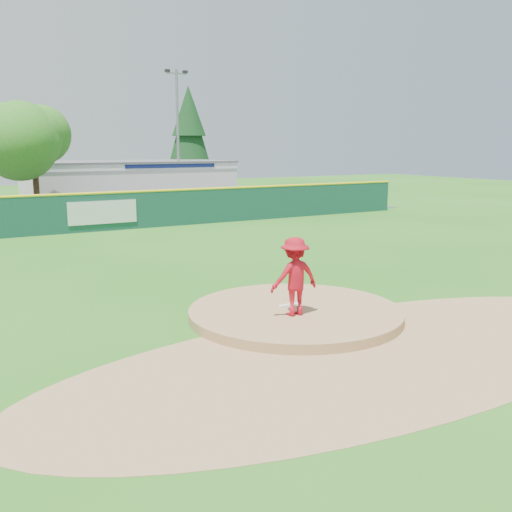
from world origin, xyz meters
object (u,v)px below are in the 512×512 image
van (123,208)px  light_pole_right (178,131)px  deciduous_tree (33,144)px  conifer_tree (189,134)px  pool_building_grp (128,182)px  pitcher (295,276)px

van → light_pole_right: (6.38, 6.28, 4.86)m
deciduous_tree → light_pole_right: size_ratio=0.74×
light_pole_right → conifer_tree: bearing=60.3°
van → deciduous_tree: deciduous_tree is taller
van → pool_building_grp: (3.38, 9.28, 0.98)m
pool_building_grp → deciduous_tree: bearing=-138.8°
pitcher → van: 23.35m
conifer_tree → van: bearing=-128.0°
pitcher → conifer_tree: (13.33, 36.44, 4.32)m
pitcher → pool_building_grp: bearing=-97.0°
pitcher → conifer_tree: bearing=-106.0°
pool_building_grp → pitcher: bearing=-101.0°
pitcher → pool_building_grp: 33.05m
pitcher → pool_building_grp: size_ratio=0.13×
deciduous_tree → conifer_tree: 18.63m
light_pole_right → pool_building_grp: bearing=135.1°
van → pitcher: bearing=157.8°
pitcher → conifer_tree: size_ratio=0.20×
conifer_tree → light_pole_right: size_ratio=0.95×
deciduous_tree → light_pole_right: (11.00, 4.00, 0.99)m
light_pole_right → deciduous_tree: bearing=-160.0°
conifer_tree → light_pole_right: 8.06m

